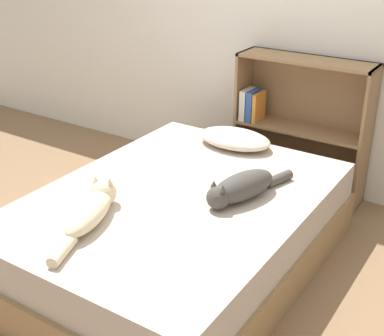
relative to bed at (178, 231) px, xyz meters
The scene contains 7 objects.
ground_plane 0.22m from the bed, ahead, with size 8.00×8.00×0.00m, color #846647.
wall_back 1.70m from the bed, 90.00° to the left, with size 8.00×0.06×2.50m.
bed is the anchor object (origin of this frame).
pillow 0.80m from the bed, 95.56° to the left, with size 0.49×0.30×0.10m.
cat_light 0.56m from the bed, 114.20° to the right, with size 0.30×0.62×0.16m.
cat_dark 0.44m from the bed, 23.84° to the left, with size 0.27×0.59×0.15m.
bookshelf 1.26m from the bed, 82.14° to the left, with size 0.90×0.26×0.96m.
Camera 1 is at (1.43, -2.05, 1.76)m, focal length 50.00 mm.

